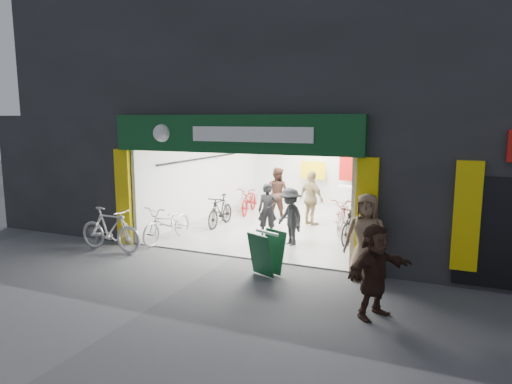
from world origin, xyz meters
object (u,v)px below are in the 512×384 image
Objects in this scene: bike_left_front at (168,223)px; bike_right_front at (355,224)px; parked_bike at (110,230)px; pedestrian_near at (366,237)px; sandwich_board at (267,252)px.

bike_left_front is 1.11× the size of bike_right_front.
parked_bike is 6.47m from pedestrian_near.
pedestrian_near reaches higher than parked_bike.
sandwich_board is at bearing -99.46° from bike_right_front.
parked_bike is 4.42m from sandwich_board.
parked_bike is at bearing -158.54° from sandwich_board.
bike_left_front is 1.07× the size of pedestrian_near.
pedestrian_near reaches higher than sandwich_board.
bike_left_front is at bearing -30.09° from parked_bike.
pedestrian_near is at bearing -84.61° from parked_bike.
pedestrian_near is at bearing -4.73° from bike_left_front.
bike_right_front is 6.54m from parked_bike.
bike_right_front is 3.62m from sandwich_board.
parked_bike is (-0.83, -1.37, 0.05)m from bike_left_front.
bike_left_front is 1.05× the size of parked_bike.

